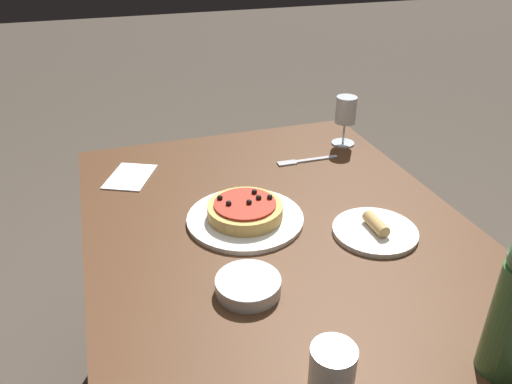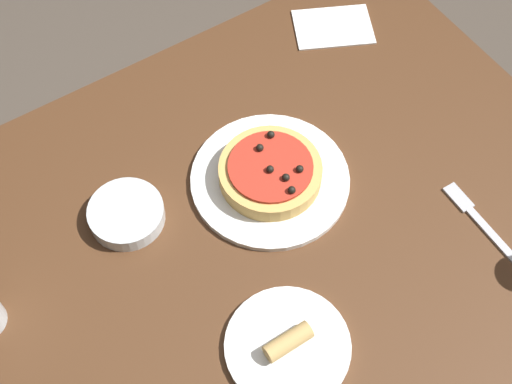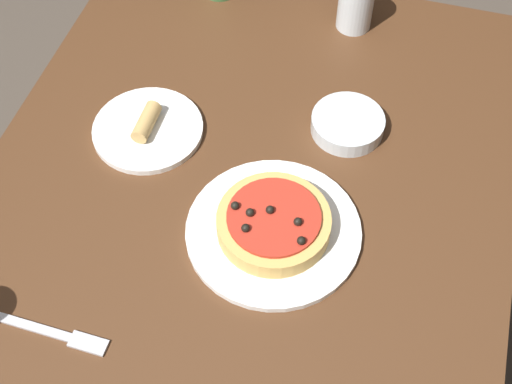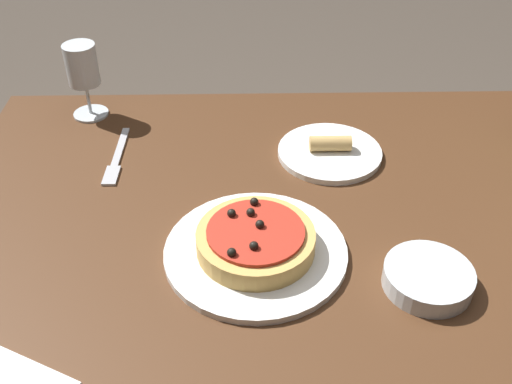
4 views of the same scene
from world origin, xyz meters
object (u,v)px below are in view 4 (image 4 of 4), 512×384
object	(u,v)px
dining_table	(287,263)
side_bowl	(428,278)
dinner_plate	(256,252)
pizza	(256,240)
wine_glass	(82,68)
fork	(117,159)
side_plate	(330,151)

from	to	relation	value
dining_table	side_bowl	distance (m)	0.27
dinner_plate	pizza	bearing A→B (deg)	-34.08
wine_glass	pizza	bearing A→B (deg)	128.03
dining_table	side_bowl	xyz separation A→B (m)	(-0.20, 0.14, 0.10)
pizza	fork	world-z (taller)	pizza
dinner_plate	wine_glass	xyz separation A→B (m)	(0.35, -0.44, 0.10)
dining_table	wine_glass	size ratio (longest dim) A/B	7.50
pizza	fork	bearing A→B (deg)	-45.51
wine_glass	fork	distance (m)	0.22
side_plate	pizza	bearing A→B (deg)	61.57
wine_glass	side_plate	xyz separation A→B (m)	(-0.50, 0.17, -0.10)
dining_table	dinner_plate	distance (m)	0.13
pizza	wine_glass	size ratio (longest dim) A/B	1.16
wine_glass	side_plate	size ratio (longest dim) A/B	0.79
dining_table	wine_glass	world-z (taller)	wine_glass
wine_glass	side_bowl	distance (m)	0.79
dinner_plate	wine_glass	world-z (taller)	wine_glass
dining_table	side_plate	bearing A→B (deg)	-114.52
wine_glass	side_plate	distance (m)	0.53
pizza	side_bowl	bearing A→B (deg)	164.29
dining_table	dinner_plate	bearing A→B (deg)	51.98
side_bowl	fork	bearing A→B (deg)	-33.25
dining_table	side_plate	distance (m)	0.25
dining_table	side_bowl	world-z (taller)	side_bowl
fork	pizza	bearing A→B (deg)	45.61
dinner_plate	fork	size ratio (longest dim) A/B	1.49
side_plate	fork	bearing A→B (deg)	1.32
dinner_plate	fork	bearing A→B (deg)	-45.50
dining_table	pizza	distance (m)	0.15
fork	side_plate	world-z (taller)	side_plate
fork	dinner_plate	bearing A→B (deg)	45.62
dinner_plate	side_bowl	distance (m)	0.26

